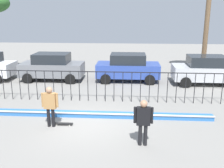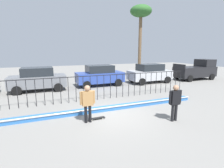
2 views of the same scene
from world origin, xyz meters
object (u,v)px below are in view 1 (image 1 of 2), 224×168
at_px(skateboard, 63,124).
at_px(parked_car_blue, 128,67).
at_px(parked_car_gray, 52,67).
at_px(parked_car_silver, 206,70).
at_px(camera_operator, 143,119).
at_px(skateboarder, 50,103).

bearing_deg(skateboard, parked_car_blue, 73.45).
relative_size(skateboard, parked_car_gray, 0.19).
xyz_separation_m(parked_car_gray, parked_car_silver, (10.43, -0.35, 0.00)).
height_order(skateboard, parked_car_gray, parked_car_gray).
relative_size(parked_car_gray, parked_car_silver, 1.00).
height_order(parked_car_gray, parked_car_blue, same).
bearing_deg(parked_car_gray, skateboard, -71.69).
distance_m(camera_operator, parked_car_silver, 9.74).
distance_m(skateboard, camera_operator, 3.75).
relative_size(camera_operator, parked_car_silver, 0.40).
relative_size(skateboarder, camera_operator, 1.01).
xyz_separation_m(skateboarder, parked_car_silver, (8.26, 7.30, -0.07)).
height_order(skateboarder, skateboard, skateboarder).
relative_size(camera_operator, parked_car_gray, 0.40).
bearing_deg(parked_car_silver, camera_operator, -118.55).
relative_size(parked_car_blue, parked_car_silver, 1.00).
distance_m(skateboard, parked_car_blue, 8.10).
bearing_deg(skateboard, skateboarder, -156.71).
height_order(camera_operator, parked_car_blue, parked_car_blue).
relative_size(camera_operator, parked_car_blue, 0.40).
bearing_deg(camera_operator, parked_car_blue, -72.89).
distance_m(skateboarder, parked_car_blue, 8.38).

